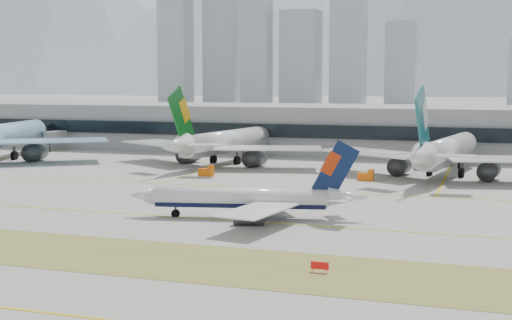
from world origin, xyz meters
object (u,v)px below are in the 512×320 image
(widebody_eva, at_px, (223,143))
(terminal, at_px, (345,129))
(taxiing_airliner, at_px, (249,199))
(widebody_cathay, at_px, (445,153))

(widebody_eva, bearing_deg, terminal, -21.18)
(taxiing_airliner, height_order, widebody_cathay, widebody_cathay)
(taxiing_airliner, relative_size, terminal, 0.14)
(widebody_cathay, bearing_deg, taxiing_airliner, 165.60)
(taxiing_airliner, distance_m, widebody_cathay, 69.31)
(widebody_eva, relative_size, widebody_cathay, 0.99)
(taxiing_airliner, xyz_separation_m, terminal, (-7.29, 117.11, 4.26))
(widebody_eva, distance_m, terminal, 51.65)
(terminal, bearing_deg, taxiing_airliner, -86.44)
(taxiing_airliner, relative_size, widebody_eva, 0.65)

